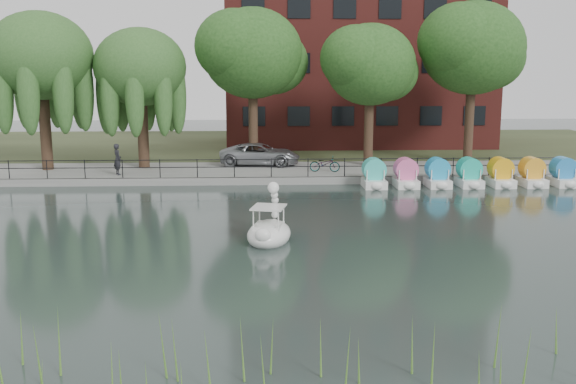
{
  "coord_description": "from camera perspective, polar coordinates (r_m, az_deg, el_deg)",
  "views": [
    {
      "loc": [
        -0.61,
        -21.15,
        6.07
      ],
      "look_at": [
        0.5,
        4.0,
        1.3
      ],
      "focal_mm": 40.0,
      "sensor_mm": 36.0,
      "label": 1
    }
  ],
  "objects": [
    {
      "name": "broadleaf_far",
      "position": [
        41.78,
        16.13,
        12.14
      ],
      "size": [
        6.3,
        6.3,
        9.71
      ],
      "color": "#473323",
      "rests_on": "promenade"
    },
    {
      "name": "willow_left",
      "position": [
        39.64,
        -21.16,
        11.18
      ],
      "size": [
        5.88,
        5.88,
        9.01
      ],
      "color": "#473323",
      "rests_on": "promenade"
    },
    {
      "name": "apartment_building",
      "position": [
        51.79,
        6.11,
        14.31
      ],
      "size": [
        20.0,
        10.07,
        18.0
      ],
      "color": "#4C1E16",
      "rests_on": "land_strip"
    },
    {
      "name": "ground_plane",
      "position": [
        22.01,
        -0.84,
        -5.28
      ],
      "size": [
        120.0,
        120.0,
        0.0
      ],
      "primitive_type": "plane",
      "color": "#3A4946"
    },
    {
      "name": "land_strip",
      "position": [
        51.49,
        -1.84,
        4.15
      ],
      "size": [
        60.0,
        22.0,
        0.36
      ],
      "primitive_type": "cube",
      "color": "#47512D",
      "rests_on": "ground_plane"
    },
    {
      "name": "kerb",
      "position": [
        34.71,
        -1.49,
        0.99
      ],
      "size": [
        40.0,
        0.25,
        0.4
      ],
      "primitive_type": "cube",
      "color": "gray",
      "rests_on": "ground_plane"
    },
    {
      "name": "broadleaf_center",
      "position": [
        39.17,
        -3.17,
        12.16
      ],
      "size": [
        6.0,
        6.0,
        9.25
      ],
      "color": "#473323",
      "rests_on": "promenade"
    },
    {
      "name": "pedestrian",
      "position": [
        36.64,
        -14.93,
        3.03
      ],
      "size": [
        0.79,
        0.86,
        1.98
      ],
      "primitive_type": "imported",
      "rotation": [
        0.0,
        0.0,
        2.13
      ],
      "color": "black",
      "rests_on": "promenade"
    },
    {
      "name": "broadleaf_right",
      "position": [
        39.21,
        7.31,
        11.11
      ],
      "size": [
        5.4,
        5.4,
        8.32
      ],
      "color": "#473323",
      "rests_on": "promenade"
    },
    {
      "name": "swan_boat",
      "position": [
        23.15,
        -1.67,
        -3.33
      ],
      "size": [
        2.02,
        2.7,
        2.06
      ],
      "rotation": [
        0.0,
        0.0,
        -0.22
      ],
      "color": "white",
      "rests_on": "ground_plane"
    },
    {
      "name": "minivan",
      "position": [
        39.09,
        -2.51,
        3.52
      ],
      "size": [
        3.2,
        5.81,
        1.54
      ],
      "primitive_type": "imported",
      "rotation": [
        0.0,
        0.0,
        1.45
      ],
      "color": "gray",
      "rests_on": "promenade"
    },
    {
      "name": "railing",
      "position": [
        34.76,
        -1.5,
        2.58
      ],
      "size": [
        32.0,
        0.05,
        1.0
      ],
      "color": "black",
      "rests_on": "promenade"
    },
    {
      "name": "promenade",
      "position": [
        37.62,
        -1.57,
        1.75
      ],
      "size": [
        40.0,
        6.0,
        0.4
      ],
      "primitive_type": "cube",
      "color": "gray",
      "rests_on": "ground_plane"
    },
    {
      "name": "reed_bank",
      "position": [
        13.13,
        9.47,
        -14.04
      ],
      "size": [
        24.0,
        2.4,
        1.2
      ],
      "color": "#669938",
      "rests_on": "ground_plane"
    },
    {
      "name": "pedal_boat_row",
      "position": [
        35.42,
        15.8,
        1.45
      ],
      "size": [
        11.35,
        1.7,
        1.4
      ],
      "color": "white",
      "rests_on": "ground_plane"
    },
    {
      "name": "willow_mid",
      "position": [
        38.77,
        -13.0,
        10.72
      ],
      "size": [
        5.32,
        5.32,
        8.15
      ],
      "color": "#473323",
      "rests_on": "promenade"
    },
    {
      "name": "bicycle",
      "position": [
        36.59,
        3.29,
        2.59
      ],
      "size": [
        0.85,
        1.79,
        1.0
      ],
      "primitive_type": "imported",
      "rotation": [
        0.0,
        0.0,
        1.42
      ],
      "color": "gray",
      "rests_on": "promenade"
    }
  ]
}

